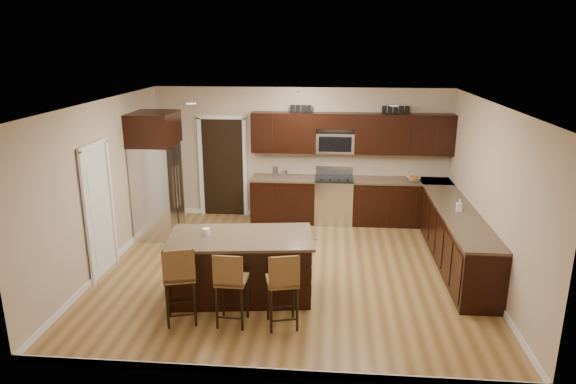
# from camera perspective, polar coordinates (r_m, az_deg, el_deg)

# --- Properties ---
(floor) EXTENTS (6.00, 6.00, 0.00)m
(floor) POSITION_cam_1_polar(r_m,az_deg,el_deg) (8.40, 0.28, -8.75)
(floor) COLOR olive
(floor) RESTS_ON ground
(ceiling) EXTENTS (6.00, 6.00, 0.00)m
(ceiling) POSITION_cam_1_polar(r_m,az_deg,el_deg) (7.66, 0.31, 9.88)
(ceiling) COLOR silver
(ceiling) RESTS_ON wall_back
(wall_back) EXTENTS (6.00, 0.00, 6.00)m
(wall_back) POSITION_cam_1_polar(r_m,az_deg,el_deg) (10.59, 1.52, 4.26)
(wall_back) COLOR #C1A98B
(wall_back) RESTS_ON floor
(wall_left) EXTENTS (0.00, 5.50, 5.50)m
(wall_left) POSITION_cam_1_polar(r_m,az_deg,el_deg) (8.69, -19.82, 0.60)
(wall_left) COLOR #C1A98B
(wall_left) RESTS_ON floor
(wall_right) EXTENTS (0.00, 5.50, 5.50)m
(wall_right) POSITION_cam_1_polar(r_m,az_deg,el_deg) (8.25, 21.54, -0.38)
(wall_right) COLOR #C1A98B
(wall_right) RESTS_ON floor
(base_cabinets) EXTENTS (4.02, 3.96, 0.92)m
(base_cabinets) POSITION_cam_1_polar(r_m,az_deg,el_deg) (9.63, 12.37, -2.84)
(base_cabinets) COLOR black
(base_cabinets) RESTS_ON floor
(upper_cabinets) EXTENTS (4.00, 0.33, 0.80)m
(upper_cabinets) POSITION_cam_1_polar(r_m,az_deg,el_deg) (10.33, 7.31, 6.59)
(upper_cabinets) COLOR black
(upper_cabinets) RESTS_ON wall_back
(range) EXTENTS (0.76, 0.64, 1.11)m
(range) POSITION_cam_1_polar(r_m,az_deg,el_deg) (10.50, 5.09, -0.85)
(range) COLOR silver
(range) RESTS_ON floor
(microwave) EXTENTS (0.76, 0.31, 0.40)m
(microwave) POSITION_cam_1_polar(r_m,az_deg,el_deg) (10.38, 5.25, 5.47)
(microwave) COLOR silver
(microwave) RESTS_ON upper_cabinets
(doorway) EXTENTS (0.85, 0.03, 2.06)m
(doorway) POSITION_cam_1_polar(r_m,az_deg,el_deg) (10.87, -7.22, 2.72)
(doorway) COLOR black
(doorway) RESTS_ON floor
(pantry_door) EXTENTS (0.03, 0.80, 2.04)m
(pantry_door) POSITION_cam_1_polar(r_m,az_deg,el_deg) (8.52, -20.31, -2.08)
(pantry_door) COLOR white
(pantry_door) RESTS_ON floor
(letter_decor) EXTENTS (2.20, 0.03, 0.15)m
(letter_decor) POSITION_cam_1_polar(r_m,az_deg,el_deg) (10.25, 6.60, 9.12)
(letter_decor) COLOR black
(letter_decor) RESTS_ON upper_cabinets
(island) EXTENTS (2.15, 1.31, 0.92)m
(island) POSITION_cam_1_polar(r_m,az_deg,el_deg) (7.50, -5.15, -8.40)
(island) COLOR black
(island) RESTS_ON floor
(stool_left) EXTENTS (0.50, 0.50, 1.08)m
(stool_left) POSITION_cam_1_polar(r_m,az_deg,el_deg) (6.81, -11.95, -9.13)
(stool_left) COLOR brown
(stool_left) RESTS_ON floor
(stool_mid) EXTENTS (0.40, 0.40, 1.03)m
(stool_mid) POSITION_cam_1_polar(r_m,az_deg,el_deg) (6.67, -6.42, -9.75)
(stool_mid) COLOR brown
(stool_mid) RESTS_ON floor
(stool_right) EXTENTS (0.47, 0.47, 1.05)m
(stool_right) POSITION_cam_1_polar(r_m,az_deg,el_deg) (6.57, -0.57, -9.93)
(stool_right) COLOR brown
(stool_right) RESTS_ON floor
(refrigerator) EXTENTS (0.79, 0.94, 2.35)m
(refrigerator) POSITION_cam_1_polar(r_m,az_deg,el_deg) (9.84, -14.40, 1.97)
(refrigerator) COLOR silver
(refrigerator) RESTS_ON floor
(floor_mat) EXTENTS (1.09, 0.87, 0.01)m
(floor_mat) POSITION_cam_1_polar(r_m,az_deg,el_deg) (9.84, 0.14, -4.85)
(floor_mat) COLOR brown
(floor_mat) RESTS_ON floor
(fruit_bowl) EXTENTS (0.32, 0.32, 0.06)m
(fruit_bowl) POSITION_cam_1_polar(r_m,az_deg,el_deg) (10.50, 13.78, 1.45)
(fruit_bowl) COLOR silver
(fruit_bowl) RESTS_ON base_cabinets
(soap_bottle) EXTENTS (0.10, 0.10, 0.20)m
(soap_bottle) POSITION_cam_1_polar(r_m,az_deg,el_deg) (8.76, 18.49, -1.41)
(soap_bottle) COLOR #B2B2B2
(soap_bottle) RESTS_ON base_cabinets
(canister_tall) EXTENTS (0.12, 0.12, 0.22)m
(canister_tall) POSITION_cam_1_polar(r_m,az_deg,el_deg) (10.41, -1.43, 2.24)
(canister_tall) COLOR silver
(canister_tall) RESTS_ON base_cabinets
(canister_short) EXTENTS (0.11, 0.11, 0.15)m
(canister_short) POSITION_cam_1_polar(r_m,az_deg,el_deg) (10.40, -0.36, 2.03)
(canister_short) COLOR silver
(canister_short) RESTS_ON base_cabinets
(island_jar) EXTENTS (0.10, 0.10, 0.10)m
(island_jar) POSITION_cam_1_polar(r_m,az_deg,el_deg) (7.40, -9.08, -4.39)
(island_jar) COLOR white
(island_jar) RESTS_ON island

